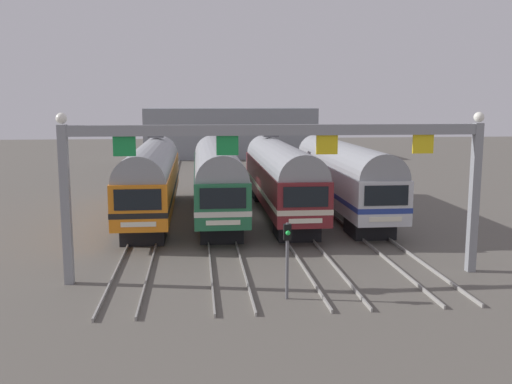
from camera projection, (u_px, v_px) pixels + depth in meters
ground_plane at (249, 216)px, 38.05m from camera, size 160.00×160.00×0.00m
track_bed at (232, 180)px, 54.75m from camera, size 13.90×70.00×0.15m
commuter_train_orange at (152, 176)px, 37.01m from camera, size 2.88×18.06×5.05m
commuter_train_green at (217, 175)px, 37.42m from camera, size 2.88×18.06×4.77m
commuter_train_maroon at (280, 175)px, 37.84m from camera, size 2.88×18.06×5.05m
commuter_train_silver at (342, 174)px, 38.25m from camera, size 2.88×18.06×4.77m
catenary_gantry at (278, 158)px, 23.99m from camera, size 17.64×0.44×6.97m
yard_signal_mast at (287, 246)px, 21.74m from camera, size 0.28×0.35×2.94m
maintenance_building at (230, 132)px, 78.46m from camera, size 22.25×10.00×6.49m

